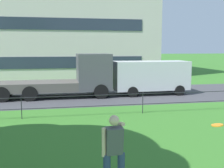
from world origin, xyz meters
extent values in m
cube|color=#424247|center=(0.00, 18.41, 0.00)|extent=(80.00, 7.29, 0.01)
cylinder|color=#232328|center=(-2.77, 12.98, 0.50)|extent=(0.04, 0.04, 1.00)
cylinder|color=#232328|center=(2.77, 12.98, 0.50)|extent=(0.04, 0.04, 1.00)
cylinder|color=#232328|center=(0.00, 12.98, 0.45)|extent=(38.85, 0.03, 0.03)
cylinder|color=#232328|center=(0.00, 12.98, 0.95)|extent=(38.85, 0.03, 0.03)
cube|color=#4C4C51|center=(0.01, 6.27, 1.15)|extent=(0.38, 0.31, 0.61)
sphere|color=beige|center=(0.01, 6.27, 1.59)|extent=(0.22, 0.22, 0.22)
cylinder|color=beige|center=(0.19, 6.59, 1.42)|extent=(0.13, 0.63, 0.23)
cylinder|color=beige|center=(-0.21, 6.26, 1.13)|extent=(0.09, 0.09, 0.62)
cylinder|color=orange|center=(2.51, 6.41, 1.31)|extent=(0.38, 0.38, 0.06)
cube|color=#4C4C51|center=(1.07, 18.19, 1.60)|extent=(2.10, 2.30, 2.30)
cube|color=#283342|center=(1.97, 18.19, 1.94)|extent=(0.12, 1.84, 0.87)
cube|color=#56514C|center=(-2.58, 18.19, 0.73)|extent=(5.20, 2.30, 0.56)
cylinder|color=black|center=(1.39, 19.25, 0.45)|extent=(0.90, 0.30, 0.90)
cylinder|color=black|center=(1.39, 17.13, 0.45)|extent=(0.90, 0.30, 0.90)
cylinder|color=black|center=(-2.84, 19.25, 0.45)|extent=(0.90, 0.30, 0.90)
cylinder|color=black|center=(-2.84, 17.13, 0.45)|extent=(0.90, 0.30, 0.90)
cylinder|color=black|center=(-4.40, 19.25, 0.45)|extent=(0.90, 0.30, 0.90)
cylinder|color=black|center=(-4.40, 17.13, 0.45)|extent=(0.90, 0.30, 0.90)
cube|color=silver|center=(4.94, 18.18, 1.29)|extent=(5.01, 1.99, 1.90)
cube|color=#283342|center=(6.94, 18.19, 1.62)|extent=(0.13, 1.67, 0.76)
cylinder|color=black|center=(6.64, 19.12, 0.34)|extent=(0.68, 0.24, 0.68)
cylinder|color=black|center=(6.65, 17.26, 0.34)|extent=(0.68, 0.24, 0.68)
cylinder|color=black|center=(3.44, 19.10, 0.34)|extent=(0.68, 0.24, 0.68)
cylinder|color=black|center=(3.45, 17.24, 0.34)|extent=(0.68, 0.24, 0.68)
cube|color=#283342|center=(-3.95, 26.53, 1.78)|extent=(21.71, 0.06, 1.10)
cube|color=#283342|center=(-3.95, 26.53, 5.33)|extent=(21.71, 0.06, 1.10)
camera|label=1|loc=(-1.09, 0.87, 3.09)|focal=43.20mm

